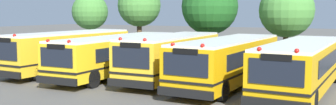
% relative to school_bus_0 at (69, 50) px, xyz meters
% --- Properties ---
extents(ground_plane, '(160.00, 160.00, 0.00)m').
position_rel_school_bus_0_xyz_m(ground_plane, '(7.36, 0.21, -1.45)').
color(ground_plane, '#595651').
extents(school_bus_0, '(2.76, 10.21, 2.75)m').
position_rel_school_bus_0_xyz_m(school_bus_0, '(0.00, 0.00, 0.00)').
color(school_bus_0, yellow).
rests_on(school_bus_0, ground_plane).
extents(school_bus_1, '(2.79, 11.18, 2.58)m').
position_rel_school_bus_0_xyz_m(school_bus_1, '(3.77, 0.24, -0.09)').
color(school_bus_1, yellow).
rests_on(school_bus_1, ground_plane).
extents(school_bus_2, '(2.78, 9.36, 2.71)m').
position_rel_school_bus_0_xyz_m(school_bus_2, '(7.45, 0.38, -0.02)').
color(school_bus_2, yellow).
rests_on(school_bus_2, ground_plane).
extents(school_bus_3, '(2.87, 10.64, 2.63)m').
position_rel_school_bus_0_xyz_m(school_bus_3, '(10.94, 0.28, -0.06)').
color(school_bus_3, '#EAA80C').
rests_on(school_bus_3, ground_plane).
extents(school_bus_4, '(2.85, 10.95, 2.61)m').
position_rel_school_bus_0_xyz_m(school_bus_4, '(14.72, 0.23, -0.07)').
color(school_bus_4, '#EAA80C').
rests_on(school_bus_4, ground_plane).
extents(tree_0, '(3.38, 3.38, 5.66)m').
position_rel_school_bus_0_xyz_m(tree_0, '(-5.84, 9.51, 2.61)').
color(tree_0, '#4C3823').
rests_on(tree_0, ground_plane).
extents(tree_1, '(3.72, 3.72, 6.39)m').
position_rel_school_bus_0_xyz_m(tree_1, '(-0.30, 9.22, 3.10)').
color(tree_1, '#4C3823').
rests_on(tree_1, ground_plane).
extents(tree_2, '(4.37, 4.37, 6.54)m').
position_rel_school_bus_0_xyz_m(tree_2, '(6.54, 8.70, 2.87)').
color(tree_2, '#4C3823').
rests_on(tree_2, ground_plane).
extents(tree_3, '(3.84, 3.84, 5.97)m').
position_rel_school_bus_0_xyz_m(tree_3, '(12.24, 8.89, 2.72)').
color(tree_3, '#4C3823').
rests_on(tree_3, ground_plane).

